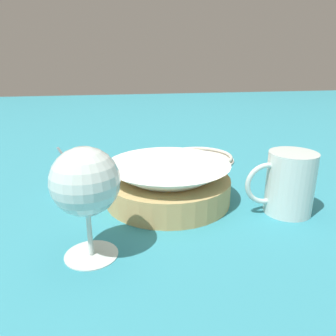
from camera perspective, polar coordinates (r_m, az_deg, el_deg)
ground_plane at (r=0.62m, az=-2.22°, el=-6.98°), size 4.00×4.00×0.00m
food_basket at (r=0.64m, az=-0.05°, el=-2.81°), size 0.24×0.24×0.08m
sauce_cup at (r=0.71m, az=-15.37°, el=-2.22°), size 0.07×0.07×0.10m
wine_glass at (r=0.45m, az=-14.19°, el=-2.85°), size 0.09×0.09×0.16m
beer_mug at (r=0.62m, az=20.30°, el=-2.84°), size 0.13×0.08×0.11m
side_plate at (r=0.90m, az=5.43°, el=1.80°), size 0.19×0.19×0.01m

